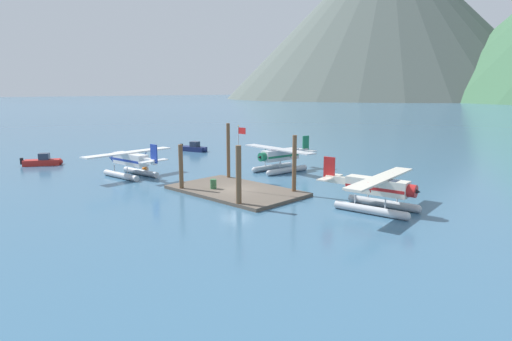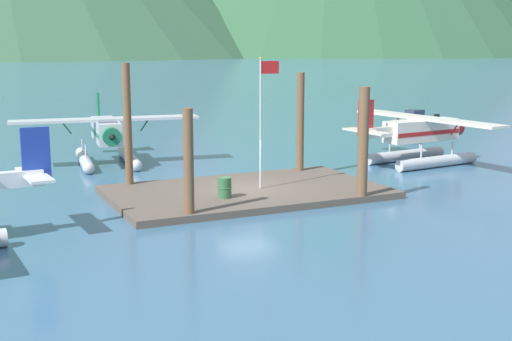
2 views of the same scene
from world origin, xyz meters
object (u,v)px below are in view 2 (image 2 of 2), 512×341
(seaplane_silver_bow_left, at_px, (106,137))
(seaplane_cream_stbd_fwd, at_px, (422,137))
(boat_grey_open_east, at_px, (416,122))
(fuel_drum, at_px, (225,188))
(flagpole, at_px, (263,107))

(seaplane_silver_bow_left, bearing_deg, seaplane_cream_stbd_fwd, -24.46)
(seaplane_silver_bow_left, xyz_separation_m, boat_grey_open_east, (27.08, 6.80, -1.09))
(fuel_drum, bearing_deg, boat_grey_open_east, 37.24)
(boat_grey_open_east, bearing_deg, seaplane_cream_stbd_fwd, -127.10)
(fuel_drum, distance_m, seaplane_silver_bow_left, 12.27)
(flagpole, height_order, seaplane_cream_stbd_fwd, flagpole)
(fuel_drum, height_order, seaplane_silver_bow_left, seaplane_silver_bow_left)
(flagpole, height_order, boat_grey_open_east, flagpole)
(flagpole, relative_size, fuel_drum, 6.68)
(fuel_drum, relative_size, seaplane_silver_bow_left, 0.08)
(flagpole, distance_m, seaplane_cream_stbd_fwd, 12.42)
(fuel_drum, distance_m, boat_grey_open_east, 31.11)
(flagpole, xyz_separation_m, fuel_drum, (-2.33, -1.11, -3.23))
(flagpole, xyz_separation_m, seaplane_silver_bow_left, (-4.64, 10.91, -2.39))
(seaplane_silver_bow_left, distance_m, seaplane_cream_stbd_fwd, 17.93)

